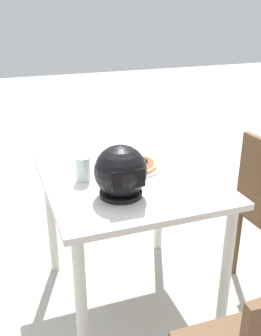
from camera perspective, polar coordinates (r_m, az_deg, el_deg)
The scene contains 6 objects.
ground_plane at distance 2.34m, azimuth -0.26°, elevation -18.02°, with size 14.00×14.00×0.00m, color #B2ADA3.
dining_table at distance 1.98m, azimuth -0.29°, elevation -3.90°, with size 0.81×0.90×0.75m.
pizza_plate at distance 2.01m, azimuth 0.28°, elevation 0.13°, with size 0.28×0.28×0.01m, color white.
pizza at distance 2.00m, azimuth 0.38°, elevation 0.63°, with size 0.25×0.25×0.05m.
motorcycle_helmet at distance 1.69m, azimuth -1.41°, elevation -0.65°, with size 0.23×0.23×0.23m.
drinking_glass at distance 1.87m, azimuth -6.88°, elevation -0.13°, with size 0.07×0.07×0.12m, color silver.
Camera 1 is at (0.58, 1.66, 1.55)m, focal length 42.36 mm.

